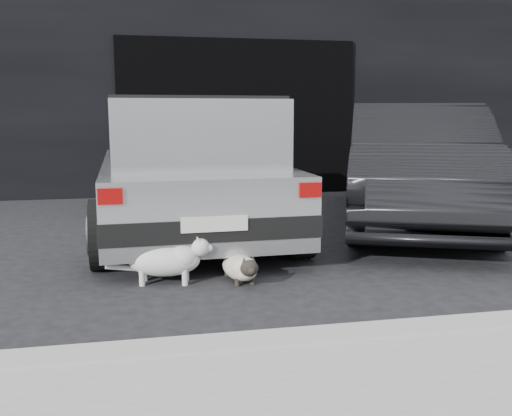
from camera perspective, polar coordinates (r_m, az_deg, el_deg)
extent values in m
plane|color=black|center=(5.82, -4.70, -4.32)|extent=(80.00, 80.00, 0.00)
cube|color=black|center=(11.78, -3.56, 14.90)|extent=(34.00, 4.00, 5.00)
cube|color=black|center=(9.75, -1.80, 8.98)|extent=(4.00, 0.10, 2.60)
cube|color=#999994|center=(3.69, 16.55, -11.99)|extent=(18.00, 0.25, 0.12)
cube|color=#A9ABAE|center=(6.71, -6.98, 2.02)|extent=(1.96, 4.20, 0.66)
cube|color=#A9ABAE|center=(6.45, -6.89, 7.60)|extent=(1.70, 2.81, 0.66)
cube|color=black|center=(6.45, -6.89, 7.60)|extent=(1.71, 2.70, 0.53)
cube|color=black|center=(4.77, -4.32, -2.16)|extent=(1.88, 0.22, 0.19)
cube|color=black|center=(8.70, -8.42, 3.05)|extent=(1.88, 0.22, 0.19)
cube|color=silver|center=(4.67, -4.16, -1.61)|extent=(0.55, 0.03, 0.13)
cube|color=#8C0707|center=(4.58, -14.39, 1.13)|extent=(0.19, 0.04, 0.13)
cube|color=#8C0707|center=(4.83, 5.45, 1.81)|extent=(0.19, 0.04, 0.13)
cube|color=black|center=(6.45, -6.95, 10.67)|extent=(1.70, 2.53, 0.03)
cylinder|color=black|center=(5.24, -15.01, -2.59)|extent=(0.25, 0.64, 0.64)
cylinder|color=slate|center=(5.25, -16.41, -2.64)|extent=(0.03, 0.35, 0.35)
cylinder|color=black|center=(5.48, 4.24, -1.76)|extent=(0.25, 0.64, 0.64)
cylinder|color=slate|center=(5.52, 5.50, -1.70)|extent=(0.03, 0.35, 0.35)
cylinder|color=black|center=(8.13, -14.42, 1.65)|extent=(0.25, 0.64, 0.64)
cylinder|color=slate|center=(8.13, -15.32, 1.61)|extent=(0.03, 0.35, 0.35)
cylinder|color=black|center=(8.28, -1.82, 2.09)|extent=(0.25, 0.64, 0.64)
cylinder|color=slate|center=(8.31, -0.95, 2.12)|extent=(0.03, 0.35, 0.35)
imported|color=black|center=(7.39, 15.76, 4.23)|extent=(3.21, 4.84, 1.51)
ellipsoid|color=beige|center=(4.80, -1.66, -5.91)|extent=(0.32, 0.55, 0.20)
ellipsoid|color=beige|center=(4.67, -1.19, -6.04)|extent=(0.25, 0.25, 0.19)
ellipsoid|color=black|center=(4.54, -0.68, -6.04)|extent=(0.16, 0.15, 0.13)
sphere|color=black|center=(4.48, -0.44, -6.32)|extent=(0.06, 0.06, 0.06)
cone|color=black|center=(4.54, -0.28, -5.21)|extent=(0.05, 0.07, 0.07)
cone|color=black|center=(4.52, -1.20, -5.28)|extent=(0.05, 0.07, 0.07)
cylinder|color=black|center=(4.70, -0.34, -7.26)|extent=(0.04, 0.04, 0.07)
cylinder|color=black|center=(4.66, -1.87, -7.41)|extent=(0.04, 0.04, 0.07)
cylinder|color=black|center=(4.98, -1.46, -6.29)|extent=(0.04, 0.04, 0.07)
cylinder|color=black|center=(4.94, -2.91, -6.42)|extent=(0.04, 0.04, 0.07)
cylinder|color=black|center=(5.07, -2.60, -5.47)|extent=(0.16, 0.27, 0.09)
ellipsoid|color=silver|center=(4.76, -9.17, -5.25)|extent=(0.63, 0.39, 0.25)
ellipsoid|color=silver|center=(4.73, -7.41, -4.94)|extent=(0.29, 0.29, 0.21)
ellipsoid|color=silver|center=(4.70, -5.56, -3.92)|extent=(0.17, 0.19, 0.15)
sphere|color=silver|center=(4.70, -4.75, -4.01)|extent=(0.07, 0.07, 0.07)
cone|color=silver|center=(4.73, -5.76, -2.98)|extent=(0.08, 0.06, 0.08)
cone|color=silver|center=(4.65, -5.82, -3.21)|extent=(0.08, 0.06, 0.08)
cylinder|color=silver|center=(4.84, -6.98, -6.33)|extent=(0.05, 0.05, 0.15)
cylinder|color=silver|center=(4.70, -7.12, -6.82)|extent=(0.05, 0.05, 0.15)
cylinder|color=silver|center=(4.88, -11.06, -6.30)|extent=(0.05, 0.05, 0.15)
cylinder|color=silver|center=(4.74, -11.33, -6.78)|extent=(0.05, 0.05, 0.15)
cylinder|color=silver|center=(4.82, -12.95, -5.86)|extent=(0.32, 0.10, 0.10)
ellipsoid|color=gray|center=(4.74, -10.50, -5.01)|extent=(0.24, 0.19, 0.11)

